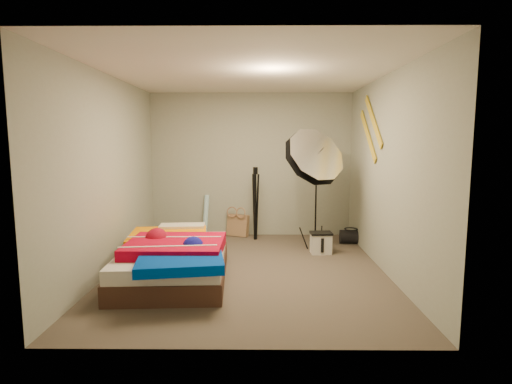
{
  "coord_description": "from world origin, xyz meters",
  "views": [
    {
      "loc": [
        0.15,
        -5.02,
        1.66
      ],
      "look_at": [
        0.1,
        0.6,
        0.95
      ],
      "focal_mm": 28.0,
      "sensor_mm": 36.0,
      "label": 1
    }
  ],
  "objects_px": {
    "camera_case": "(321,244)",
    "photo_umbrella": "(312,159)",
    "bed": "(174,258)",
    "camera_tripod": "(255,198)",
    "wrapping_roll": "(206,216)",
    "tote_bag": "(238,225)",
    "duffel_bag": "(351,237)"
  },
  "relations": [
    {
      "from": "bed",
      "to": "camera_tripod",
      "type": "bearing_deg",
      "value": 64.16
    },
    {
      "from": "wrapping_roll",
      "to": "duffel_bag",
      "type": "bearing_deg",
      "value": -11.89
    },
    {
      "from": "tote_bag",
      "to": "camera_case",
      "type": "bearing_deg",
      "value": -17.48
    },
    {
      "from": "camera_case",
      "to": "bed",
      "type": "height_order",
      "value": "bed"
    },
    {
      "from": "photo_umbrella",
      "to": "camera_tripod",
      "type": "height_order",
      "value": "photo_umbrella"
    },
    {
      "from": "bed",
      "to": "photo_umbrella",
      "type": "height_order",
      "value": "photo_umbrella"
    },
    {
      "from": "tote_bag",
      "to": "wrapping_roll",
      "type": "distance_m",
      "value": 0.59
    },
    {
      "from": "camera_case",
      "to": "camera_tripod",
      "type": "xyz_separation_m",
      "value": [
        -0.99,
        0.84,
        0.56
      ]
    },
    {
      "from": "wrapping_roll",
      "to": "camera_case",
      "type": "xyz_separation_m",
      "value": [
        1.87,
        -1.1,
        -0.22
      ]
    },
    {
      "from": "photo_umbrella",
      "to": "tote_bag",
      "type": "bearing_deg",
      "value": 138.61
    },
    {
      "from": "tote_bag",
      "to": "duffel_bag",
      "type": "height_order",
      "value": "tote_bag"
    },
    {
      "from": "bed",
      "to": "camera_tripod",
      "type": "relative_size",
      "value": 1.59
    },
    {
      "from": "camera_case",
      "to": "photo_umbrella",
      "type": "xyz_separation_m",
      "value": [
        -0.14,
        0.08,
        1.26
      ]
    },
    {
      "from": "bed",
      "to": "photo_umbrella",
      "type": "relative_size",
      "value": 1.01
    },
    {
      "from": "camera_tripod",
      "to": "photo_umbrella",
      "type": "bearing_deg",
      "value": -42.01
    },
    {
      "from": "bed",
      "to": "camera_tripod",
      "type": "xyz_separation_m",
      "value": [
        0.96,
        1.99,
        0.45
      ]
    },
    {
      "from": "tote_bag",
      "to": "photo_umbrella",
      "type": "xyz_separation_m",
      "value": [
        1.16,
        -1.02,
        1.22
      ]
    },
    {
      "from": "tote_bag",
      "to": "camera_tripod",
      "type": "xyz_separation_m",
      "value": [
        0.31,
        -0.26,
        0.52
      ]
    },
    {
      "from": "camera_tripod",
      "to": "tote_bag",
      "type": "bearing_deg",
      "value": 140.35
    },
    {
      "from": "wrapping_roll",
      "to": "camera_tripod",
      "type": "distance_m",
      "value": 0.98
    },
    {
      "from": "duffel_bag",
      "to": "camera_tripod",
      "type": "relative_size",
      "value": 0.29
    },
    {
      "from": "camera_case",
      "to": "photo_umbrella",
      "type": "distance_m",
      "value": 1.27
    },
    {
      "from": "wrapping_roll",
      "to": "bed",
      "type": "bearing_deg",
      "value": -92.08
    },
    {
      "from": "duffel_bag",
      "to": "wrapping_roll",
      "type": "bearing_deg",
      "value": 174.67
    },
    {
      "from": "camera_tripod",
      "to": "duffel_bag",
      "type": "bearing_deg",
      "value": -9.32
    },
    {
      "from": "wrapping_roll",
      "to": "photo_umbrella",
      "type": "xyz_separation_m",
      "value": [
        1.73,
        -1.02,
        1.04
      ]
    },
    {
      "from": "camera_case",
      "to": "photo_umbrella",
      "type": "height_order",
      "value": "photo_umbrella"
    },
    {
      "from": "bed",
      "to": "photo_umbrella",
      "type": "bearing_deg",
      "value": 34.1
    },
    {
      "from": "duffel_bag",
      "to": "camera_tripod",
      "type": "xyz_separation_m",
      "value": [
        -1.57,
        0.26,
        0.6
      ]
    },
    {
      "from": "duffel_bag",
      "to": "bed",
      "type": "distance_m",
      "value": 3.07
    },
    {
      "from": "tote_bag",
      "to": "bed",
      "type": "xyz_separation_m",
      "value": [
        -0.65,
        -2.24,
        0.07
      ]
    },
    {
      "from": "camera_case",
      "to": "photo_umbrella",
      "type": "relative_size",
      "value": 0.15
    }
  ]
}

